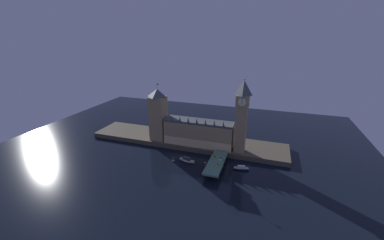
% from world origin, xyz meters
% --- Properties ---
extents(ground_plane, '(400.00, 400.00, 0.00)m').
position_xyz_m(ground_plane, '(0.00, 0.00, 0.00)').
color(ground_plane, black).
extents(embankment, '(220.00, 42.00, 5.04)m').
position_xyz_m(embankment, '(0.00, 39.00, 2.52)').
color(embankment, '#4C4438').
rests_on(embankment, ground_plane).
extents(parliament_hall, '(72.73, 18.72, 31.95)m').
position_xyz_m(parliament_hall, '(17.67, 29.67, 18.33)').
color(parliament_hall, '#9E845B').
rests_on(parliament_hall, embankment).
extents(clock_tower, '(12.47, 12.58, 73.38)m').
position_xyz_m(clock_tower, '(61.30, 26.57, 43.82)').
color(clock_tower, '#9E845B').
rests_on(clock_tower, embankment).
extents(victoria_tower, '(16.46, 16.46, 62.90)m').
position_xyz_m(victoria_tower, '(-28.95, 29.57, 33.64)').
color(victoria_tower, '#9E845B').
rests_on(victoria_tower, embankment).
extents(bridge, '(13.81, 46.00, 6.95)m').
position_xyz_m(bridge, '(44.89, -5.00, 4.57)').
color(bridge, '#4C7560').
rests_on(bridge, ground_plane).
extents(car_northbound_lead, '(1.86, 4.37, 1.35)m').
position_xyz_m(car_northbound_lead, '(41.85, 1.85, 7.58)').
color(car_northbound_lead, yellow).
rests_on(car_northbound_lead, bridge).
extents(car_southbound_lead, '(1.95, 4.39, 1.59)m').
position_xyz_m(car_southbound_lead, '(47.93, -10.87, 7.69)').
color(car_southbound_lead, yellow).
rests_on(car_southbound_lead, bridge).
extents(car_southbound_trail, '(1.97, 4.40, 1.38)m').
position_xyz_m(car_southbound_trail, '(47.93, 0.79, 7.60)').
color(car_southbound_trail, white).
rests_on(car_southbound_trail, bridge).
extents(pedestrian_near_rail, '(0.38, 0.38, 1.78)m').
position_xyz_m(pedestrian_near_rail, '(38.81, -15.69, 7.90)').
color(pedestrian_near_rail, black).
rests_on(pedestrian_near_rail, bridge).
extents(pedestrian_mid_walk, '(0.38, 0.38, 1.59)m').
position_xyz_m(pedestrian_mid_walk, '(50.96, -1.58, 7.78)').
color(pedestrian_mid_walk, black).
rests_on(pedestrian_mid_walk, bridge).
extents(pedestrian_far_rail, '(0.38, 0.38, 1.74)m').
position_xyz_m(pedestrian_far_rail, '(38.81, 8.40, 7.87)').
color(pedestrian_far_rail, black).
rests_on(pedestrian_far_rail, bridge).
extents(street_lamp_near, '(1.34, 0.60, 6.56)m').
position_xyz_m(street_lamp_near, '(38.41, -19.72, 11.05)').
color(street_lamp_near, '#2D3333').
rests_on(street_lamp_near, bridge).
extents(street_lamp_far, '(1.34, 0.60, 6.96)m').
position_xyz_m(street_lamp_far, '(38.41, 9.72, 11.30)').
color(street_lamp_far, '#2D3333').
rests_on(street_lamp_far, bridge).
extents(boat_upstream, '(17.69, 8.32, 4.85)m').
position_xyz_m(boat_upstream, '(15.53, -2.07, 1.77)').
color(boat_upstream, '#B2A893').
rests_on(boat_upstream, ground_plane).
extents(boat_downstream, '(15.40, 7.08, 4.04)m').
position_xyz_m(boat_downstream, '(67.14, 0.22, 1.48)').
color(boat_downstream, '#1E2842').
rests_on(boat_downstream, ground_plane).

